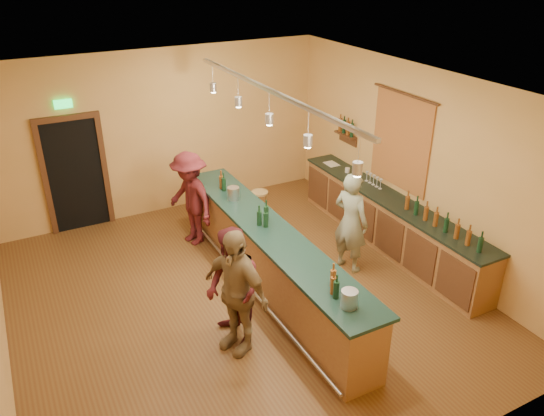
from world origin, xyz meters
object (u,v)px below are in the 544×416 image
customer_c (190,199)px  bar_stool (260,199)px  tasting_bar (270,255)px  customer_a (234,289)px  customer_b (236,291)px  back_counter (389,222)px  bartender (351,222)px

customer_c → bar_stool: bearing=77.8°
tasting_bar → customer_a: bearing=-138.2°
customer_a → customer_b: 0.11m
bar_stool → tasting_bar: bearing=-112.6°
back_counter → tasting_bar: 2.48m
tasting_bar → bartender: bartender is taller
back_counter → tasting_bar: (-2.47, -0.18, 0.12)m
back_counter → bartender: bartender is taller
customer_b → bar_stool: size_ratio=2.66×
bartender → customer_c: bearing=24.8°
tasting_bar → customer_c: (-0.55, 1.95, 0.25)m
bartender → customer_b: (-2.44, -0.91, 0.03)m
tasting_bar → back_counter: bearing=4.2°
bartender → customer_c: (-1.98, 2.03, 0.00)m
customer_a → customer_c: size_ratio=0.99×
bartender → back_counter: bearing=-95.4°
customer_c → customer_b: bearing=-24.2°
bartender → customer_b: customer_b is taller
tasting_bar → customer_c: size_ratio=2.97×
back_counter → customer_a: customer_a is taller
customer_b → customer_a: bearing=149.2°
bartender → tasting_bar: bearing=67.4°
back_counter → customer_b: 3.68m
customer_a → customer_b: customer_b is taller
customer_b → customer_c: size_ratio=1.03×
customer_b → bar_stool: bearing=125.9°
bartender → bar_stool: bartender is taller
customer_c → bar_stool: size_ratio=2.58×
customer_a → customer_b: size_ratio=0.96×
back_counter → bar_stool: size_ratio=6.84×
customer_a → customer_b: bearing=-10.1°
back_counter → customer_b: customer_b is taller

